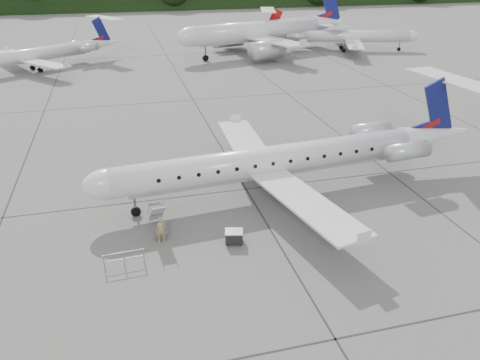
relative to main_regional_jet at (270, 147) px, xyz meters
name	(u,v)px	position (x,y,z in m)	size (l,w,h in m)	color
ground	(308,216)	(1.60, -3.79, -3.72)	(320.00, 320.00, 0.00)	slate
main_regional_jet	(270,147)	(0.00, 0.00, 0.00)	(29.01, 20.88, 7.44)	silver
airstair	(157,215)	(-8.47, -3.11, -2.55)	(0.85, 2.51, 2.33)	silver
passenger	(161,230)	(-8.34, -4.51, -2.85)	(0.63, 0.42, 1.73)	#977A52
safety_railing	(124,260)	(-10.67, -6.57, -3.22)	(2.20, 0.08, 1.00)	gray
baggage_cart	(234,237)	(-4.05, -5.73, -3.27)	(1.04, 0.85, 0.91)	black
bg_narrowbody	(257,21)	(13.87, 50.66, 1.96)	(31.62, 22.77, 11.35)	silver
bg_regional_left	(26,49)	(-22.70, 46.78, -0.34)	(25.79, 18.57, 6.77)	silver
bg_regional_right	(350,30)	(31.24, 50.32, -0.08)	(27.73, 19.96, 7.27)	silver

